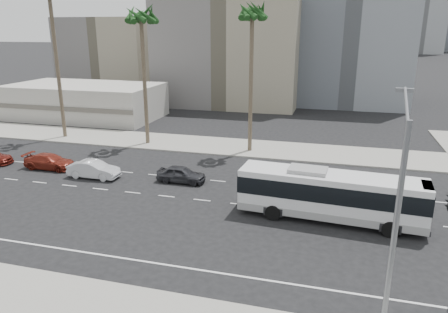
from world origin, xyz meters
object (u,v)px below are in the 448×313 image
(city_bus, at_px, (330,194))
(streetlight_corner, at_px, (395,221))
(car_b, at_px, (94,169))
(palm_near, at_px, (252,16))
(car_a, at_px, (181,174))
(car_c, at_px, (50,161))
(palm_mid, at_px, (141,19))

(city_bus, height_order, streetlight_corner, streetlight_corner)
(city_bus, distance_m, car_b, 21.04)
(palm_near, bearing_deg, car_a, -109.09)
(car_a, bearing_deg, city_bus, -108.75)
(streetlight_corner, bearing_deg, palm_near, 117.10)
(car_b, relative_size, car_c, 0.95)
(car_c, bearing_deg, streetlight_corner, -121.55)
(car_a, bearing_deg, palm_mid, 37.43)
(car_a, xyz_separation_m, car_c, (-13.52, 0.13, -0.01))
(car_a, relative_size, car_c, 0.86)
(car_c, bearing_deg, car_b, -102.92)
(city_bus, xyz_separation_m, car_b, (-20.74, 3.32, -1.14))
(streetlight_corner, bearing_deg, car_c, 154.43)
(car_b, bearing_deg, palm_mid, 1.71)
(car_a, relative_size, streetlight_corner, 0.41)
(car_b, xyz_separation_m, palm_near, (11.82, 11.98, 13.34))
(car_a, xyz_separation_m, car_b, (-8.02, -1.00, 0.05))
(car_a, bearing_deg, car_c, 89.47)
(streetlight_corner, xyz_separation_m, palm_mid, (-23.54, 27.55, 7.97))
(streetlight_corner, distance_m, palm_near, 30.97)
(streetlight_corner, height_order, palm_near, palm_near)
(city_bus, bearing_deg, car_a, 165.32)
(palm_mid, bearing_deg, city_bus, -35.89)
(car_b, xyz_separation_m, streetlight_corner, (23.20, -15.62, 5.13))
(palm_near, bearing_deg, streetlight_corner, -67.60)
(palm_near, xyz_separation_m, palm_mid, (-12.16, -0.05, -0.24))
(city_bus, relative_size, streetlight_corner, 1.23)
(car_c, bearing_deg, city_bus, -100.90)
(car_c, bearing_deg, palm_near, -59.21)
(car_c, bearing_deg, car_a, -91.82)
(car_c, distance_m, palm_mid, 17.79)
(city_bus, distance_m, palm_mid, 28.64)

